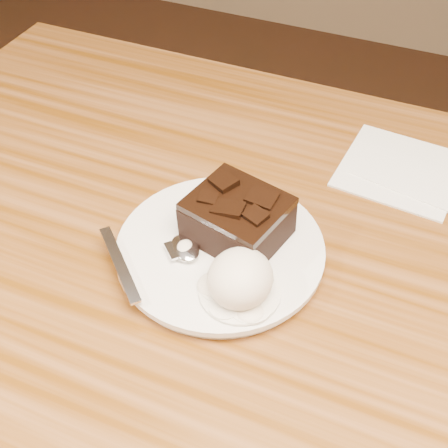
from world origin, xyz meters
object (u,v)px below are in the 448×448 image
at_px(spoon, 185,249).
at_px(napkin, 400,169).
at_px(brownie, 237,221).
at_px(ice_cream_scoop, 240,278).
at_px(plate, 220,251).

relative_size(spoon, napkin, 1.17).
bearing_deg(brownie, napkin, 55.18).
bearing_deg(ice_cream_scoop, plate, 130.40).
bearing_deg(brownie, spoon, -132.82).
distance_m(spoon, napkin, 0.29).
xyz_separation_m(brownie, napkin, (0.13, 0.19, -0.04)).
bearing_deg(spoon, napkin, 6.37).
xyz_separation_m(plate, brownie, (0.01, 0.02, 0.03)).
xyz_separation_m(brownie, ice_cream_scoop, (0.03, -0.07, 0.00)).
height_order(brownie, ice_cream_scoop, ice_cream_scoop).
height_order(ice_cream_scoop, napkin, ice_cream_scoop).
bearing_deg(plate, brownie, 63.25).
bearing_deg(brownie, plate, -116.75).
distance_m(ice_cream_scoop, spoon, 0.08).
distance_m(ice_cream_scoop, napkin, 0.28).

